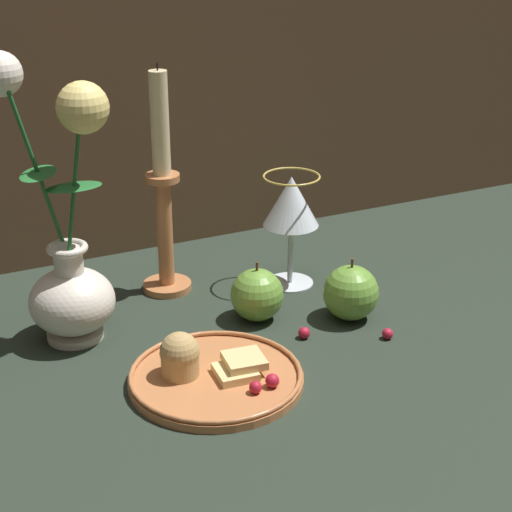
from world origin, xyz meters
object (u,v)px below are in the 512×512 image
(candlestick, at_px, (163,199))
(apple_near_glass, at_px, (351,293))
(vase, at_px, (67,251))
(apple_beside_vase, at_px, (257,295))
(plate_with_pastries, at_px, (211,373))
(wine_glass, at_px, (291,205))

(candlestick, relative_size, apple_near_glass, 3.74)
(vase, bearing_deg, apple_beside_vase, -13.38)
(plate_with_pastries, xyz_separation_m, apple_near_glass, (0.24, 0.07, 0.02))
(apple_beside_vase, relative_size, apple_near_glass, 0.96)
(plate_with_pastries, relative_size, candlestick, 0.63)
(wine_glass, distance_m, apple_beside_vase, 0.15)
(wine_glass, relative_size, candlestick, 0.51)
(apple_near_glass, bearing_deg, apple_beside_vase, 155.42)
(wine_glass, distance_m, candlestick, 0.18)
(plate_with_pastries, xyz_separation_m, apple_beside_vase, (0.12, 0.12, 0.02))
(apple_beside_vase, xyz_separation_m, apple_near_glass, (0.12, -0.05, 0.00))
(vase, relative_size, plate_with_pastries, 1.78)
(apple_near_glass, bearing_deg, plate_with_pastries, -163.24)
(apple_beside_vase, height_order, apple_near_glass, apple_near_glass)
(candlestick, bearing_deg, apple_near_glass, -45.14)
(plate_with_pastries, xyz_separation_m, candlestick, (0.04, 0.27, 0.13))
(plate_with_pastries, height_order, apple_beside_vase, apple_beside_vase)
(wine_glass, xyz_separation_m, apple_near_glass, (0.02, -0.13, -0.09))
(vase, bearing_deg, plate_with_pastries, -57.09)
(wine_glass, relative_size, apple_near_glass, 1.91)
(candlestick, bearing_deg, vase, -151.96)
(vase, xyz_separation_m, wine_glass, (0.33, 0.02, -0.00))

